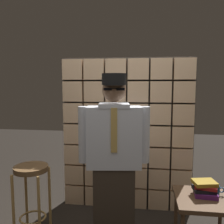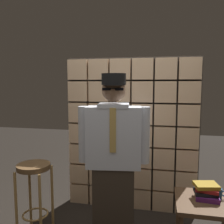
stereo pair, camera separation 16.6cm
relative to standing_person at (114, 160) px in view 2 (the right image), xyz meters
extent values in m
cube|color=#E0B78C|center=(-0.63, 0.80, -0.76)|extent=(0.25, 0.08, 0.25)
cube|color=#E0B78C|center=(-0.35, 0.80, -0.76)|extent=(0.25, 0.08, 0.25)
cube|color=#E0B78C|center=(-0.08, 0.80, -0.76)|extent=(0.25, 0.08, 0.25)
cube|color=#E0B78C|center=(0.20, 0.80, -0.76)|extent=(0.25, 0.08, 0.25)
cube|color=#E0B78C|center=(0.47, 0.80, -0.76)|extent=(0.25, 0.08, 0.25)
cube|color=#E0B78C|center=(0.75, 0.80, -0.76)|extent=(0.25, 0.08, 0.25)
cube|color=#E0B78C|center=(-0.63, 0.80, -0.48)|extent=(0.25, 0.08, 0.25)
cube|color=#E0B78C|center=(-0.35, 0.80, -0.48)|extent=(0.25, 0.08, 0.25)
cube|color=#E0B78C|center=(-0.08, 0.80, -0.48)|extent=(0.25, 0.08, 0.25)
cube|color=#E0B78C|center=(0.20, 0.80, -0.48)|extent=(0.25, 0.08, 0.25)
cube|color=#E0B78C|center=(0.47, 0.80, -0.48)|extent=(0.25, 0.08, 0.25)
cube|color=#E0B78C|center=(0.75, 0.80, -0.48)|extent=(0.25, 0.08, 0.25)
cube|color=#E0B78C|center=(-0.63, 0.80, -0.21)|extent=(0.25, 0.08, 0.25)
cube|color=#E0B78C|center=(-0.35, 0.80, -0.21)|extent=(0.25, 0.08, 0.25)
cube|color=#E0B78C|center=(-0.08, 0.80, -0.21)|extent=(0.25, 0.08, 0.25)
cube|color=#E0B78C|center=(0.20, 0.80, -0.21)|extent=(0.25, 0.08, 0.25)
cube|color=#E0B78C|center=(0.47, 0.80, -0.21)|extent=(0.25, 0.08, 0.25)
cube|color=#E0B78C|center=(0.75, 0.80, -0.21)|extent=(0.25, 0.08, 0.25)
cube|color=#E0B78C|center=(-0.63, 0.80, 0.07)|extent=(0.25, 0.08, 0.25)
cube|color=#E0B78C|center=(-0.35, 0.80, 0.07)|extent=(0.25, 0.08, 0.25)
cube|color=#E0B78C|center=(-0.08, 0.80, 0.07)|extent=(0.25, 0.08, 0.25)
cube|color=#E0B78C|center=(0.20, 0.80, 0.07)|extent=(0.25, 0.08, 0.25)
cube|color=#E0B78C|center=(0.47, 0.80, 0.07)|extent=(0.25, 0.08, 0.25)
cube|color=#E0B78C|center=(0.75, 0.80, 0.07)|extent=(0.25, 0.08, 0.25)
cube|color=#E0B78C|center=(-0.63, 0.80, 0.34)|extent=(0.25, 0.08, 0.25)
cube|color=#E0B78C|center=(-0.35, 0.80, 0.34)|extent=(0.25, 0.08, 0.25)
cube|color=#E0B78C|center=(-0.08, 0.80, 0.34)|extent=(0.25, 0.08, 0.25)
cube|color=#E0B78C|center=(0.20, 0.80, 0.34)|extent=(0.25, 0.08, 0.25)
cube|color=#E0B78C|center=(0.47, 0.80, 0.34)|extent=(0.25, 0.08, 0.25)
cube|color=#E0B78C|center=(0.75, 0.80, 0.34)|extent=(0.25, 0.08, 0.25)
cube|color=#E0B78C|center=(-0.63, 0.80, 0.62)|extent=(0.25, 0.08, 0.25)
cube|color=#E0B78C|center=(-0.35, 0.80, 0.62)|extent=(0.25, 0.08, 0.25)
cube|color=#E0B78C|center=(-0.08, 0.80, 0.62)|extent=(0.25, 0.08, 0.25)
cube|color=#E0B78C|center=(0.20, 0.80, 0.62)|extent=(0.25, 0.08, 0.25)
cube|color=#E0B78C|center=(0.47, 0.80, 0.62)|extent=(0.25, 0.08, 0.25)
cube|color=#E0B78C|center=(0.75, 0.80, 0.62)|extent=(0.25, 0.08, 0.25)
cube|color=#E0B78C|center=(-0.63, 0.80, 0.89)|extent=(0.25, 0.08, 0.25)
cube|color=#E0B78C|center=(-0.35, 0.80, 0.89)|extent=(0.25, 0.08, 0.25)
cube|color=#E0B78C|center=(-0.08, 0.80, 0.89)|extent=(0.25, 0.08, 0.25)
cube|color=#E0B78C|center=(0.20, 0.80, 0.89)|extent=(0.25, 0.08, 0.25)
cube|color=#E0B78C|center=(0.47, 0.80, 0.89)|extent=(0.25, 0.08, 0.25)
cube|color=#E0B78C|center=(0.75, 0.80, 0.89)|extent=(0.25, 0.08, 0.25)
cube|color=#38332D|center=(0.06, 0.85, 0.07)|extent=(1.67, 0.02, 1.94)
cube|color=#382D23|center=(0.00, 0.00, -0.48)|extent=(0.41, 0.25, 0.81)
cube|color=silver|center=(0.00, 0.00, 0.22)|extent=(0.53, 0.28, 0.58)
cube|color=tan|center=(0.01, -0.11, 0.30)|extent=(0.06, 0.02, 0.40)
cube|color=silver|center=(0.00, 0.00, 0.52)|extent=(0.31, 0.26, 0.04)
sphere|color=#846047|center=(0.00, 0.00, 0.66)|extent=(0.22, 0.22, 0.22)
ellipsoid|color=black|center=(0.01, -0.05, 0.62)|extent=(0.15, 0.09, 0.10)
cube|color=black|center=(0.01, -0.10, 0.67)|extent=(0.19, 0.04, 0.02)
cylinder|color=black|center=(0.01, -0.08, 0.70)|extent=(0.18, 0.18, 0.01)
cylinder|color=black|center=(0.00, 0.00, 0.76)|extent=(0.22, 0.22, 0.10)
cylinder|color=silver|center=(0.28, 0.04, 0.24)|extent=(0.11, 0.11, 0.53)
cylinder|color=silver|center=(-0.28, -0.04, 0.24)|extent=(0.11, 0.11, 0.53)
cylinder|color=brown|center=(-0.84, 0.01, -0.13)|extent=(0.34, 0.34, 0.05)
torus|color=tan|center=(-0.84, 0.01, -0.65)|extent=(0.27, 0.27, 0.02)
cylinder|color=tan|center=(-0.97, -0.13, -0.52)|extent=(0.03, 0.03, 0.73)
cylinder|color=tan|center=(-0.71, -0.13, -0.52)|extent=(0.03, 0.03, 0.73)
cylinder|color=tan|center=(-0.97, 0.14, -0.52)|extent=(0.03, 0.03, 0.73)
cylinder|color=tan|center=(-0.71, 0.14, -0.52)|extent=(0.03, 0.03, 0.73)
cube|color=#513823|center=(0.84, 0.02, -0.35)|extent=(0.52, 0.52, 0.04)
cylinder|color=#513823|center=(0.62, 0.24, -0.63)|extent=(0.04, 0.04, 0.51)
cylinder|color=#513823|center=(1.06, 0.24, -0.63)|extent=(0.04, 0.04, 0.51)
cube|color=#591E66|center=(0.86, 0.06, -0.31)|extent=(0.22, 0.21, 0.04)
cube|color=black|center=(0.85, 0.07, -0.27)|extent=(0.20, 0.17, 0.03)
cube|color=maroon|center=(0.86, 0.06, -0.24)|extent=(0.22, 0.17, 0.03)
cube|color=olive|center=(0.85, 0.07, -0.21)|extent=(0.23, 0.20, 0.03)
cylinder|color=navy|center=(0.96, 0.09, -0.29)|extent=(0.08, 0.08, 0.09)
torus|color=navy|center=(1.01, 0.09, -0.28)|extent=(0.06, 0.01, 0.06)
camera|label=1|loc=(0.28, -2.24, 0.72)|focal=39.36mm
camera|label=2|loc=(0.45, -2.22, 0.72)|focal=39.36mm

